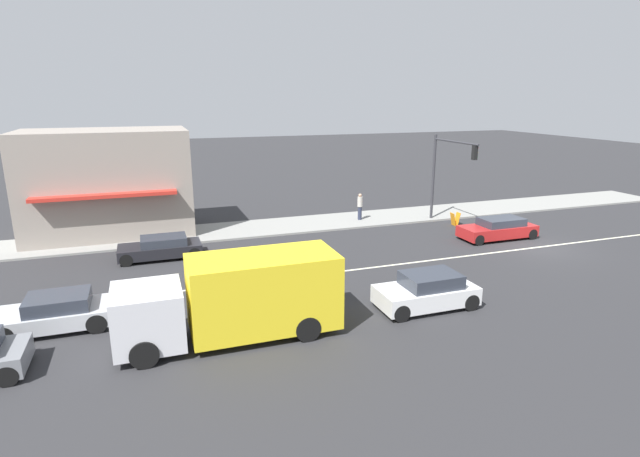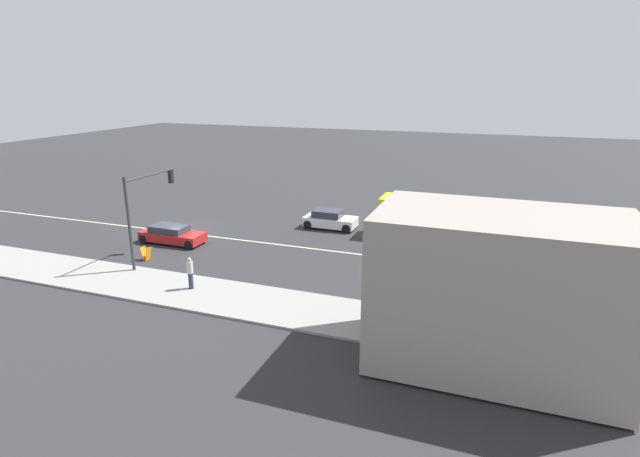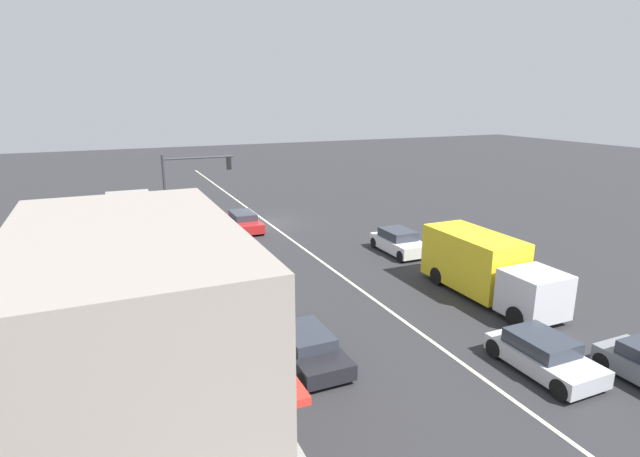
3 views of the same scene
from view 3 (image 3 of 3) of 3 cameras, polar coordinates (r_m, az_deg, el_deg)
The scene contains 12 objects.
ground_plane at distance 22.22m, azimuth 8.94°, elevation -9.96°, with size 160.00×160.00×0.00m, color #2B2B2D.
sidewalk_right at distance 18.88m, azimuth -14.70°, elevation -14.86°, with size 4.00×73.00×0.12m, color gray.
lane_marking_center at distance 37.73m, azimuth -5.89°, elevation 0.62°, with size 0.16×60.00×0.01m, color beige.
building_corner_store at distance 13.84m, azimuth -20.47°, elevation -12.26°, with size 5.98×9.30×6.12m.
traffic_signal_main at distance 33.43m, azimuth -14.93°, elevation 5.16°, with size 4.59×0.34×5.60m.
pedestrian at distance 29.13m, azimuth -18.05°, elevation -2.24°, with size 0.34×0.34×1.77m.
warning_aframe_sign at distance 34.81m, azimuth -13.98°, elevation -0.26°, with size 0.45×0.53×0.84m.
delivery_truck at distance 24.86m, azimuth 18.39°, elevation -4.19°, with size 2.44×7.50×2.87m.
sedan_dark at distance 18.41m, azimuth -1.39°, elevation -13.37°, with size 1.82×4.11×1.14m.
van_white at distance 30.72m, azimuth 9.00°, elevation -1.53°, with size 1.89×3.94×1.41m.
hatchback_red at distance 36.04m, azimuth -8.74°, elevation 0.81°, with size 1.79×4.52×1.24m.
sedan_silver at distance 19.40m, azimuth 24.16°, elevation -13.02°, with size 1.92×3.83×1.28m.
Camera 3 is at (11.15, 34.83, 9.29)m, focal length 28.00 mm.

